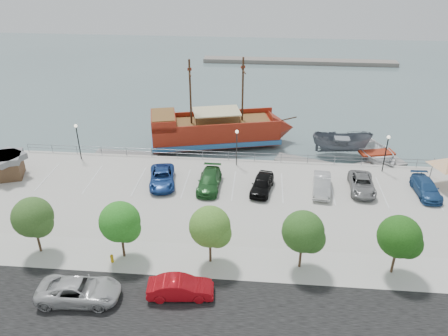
{
  "coord_description": "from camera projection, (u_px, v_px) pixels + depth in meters",
  "views": [
    {
      "loc": [
        2.49,
        -36.8,
        23.0
      ],
      "look_at": [
        -1.0,
        2.0,
        2.0
      ],
      "focal_mm": 35.0,
      "sensor_mm": 36.0,
      "label": 1
    }
  ],
  "objects": [
    {
      "name": "dock_mid",
      "position": [
        307.0,
        163.0,
        51.17
      ],
      "size": [
        7.61,
        4.38,
        0.42
      ],
      "primitive_type": "cube",
      "rotation": [
        0.0,
        0.0,
        -0.33
      ],
      "color": "gray",
      "rests_on": "ground"
    },
    {
      "name": "parked_car_e",
      "position": [
        262.0,
        184.0,
        43.81
      ],
      "size": [
        2.72,
        4.97,
        1.6
      ],
      "primitive_type": "imported",
      "rotation": [
        0.0,
        0.0,
        -0.18
      ],
      "color": "black",
      "rests_on": "land_slab"
    },
    {
      "name": "sidewalk",
      "position": [
        223.0,
        262.0,
        34.59
      ],
      "size": [
        100.0,
        4.0,
        0.05
      ],
      "primitive_type": "cube",
      "color": "#B9B6AF",
      "rests_on": "land_slab"
    },
    {
      "name": "shed",
      "position": [
        7.0,
        165.0,
        46.12
      ],
      "size": [
        3.98,
        3.98,
        2.58
      ],
      "rotation": [
        0.0,
        0.0,
        0.33
      ],
      "color": "brown",
      "rests_on": "land_slab"
    },
    {
      "name": "speedboat",
      "position": [
        376.0,
        155.0,
        51.76
      ],
      "size": [
        6.98,
        8.49,
        1.53
      ],
      "primitive_type": "imported",
      "rotation": [
        0.0,
        0.0,
        0.25
      ],
      "color": "white",
      "rests_on": "ground"
    },
    {
      "name": "dock_east",
      "position": [
        376.0,
        166.0,
        50.54
      ],
      "size": [
        7.53,
        4.97,
        0.42
      ],
      "primitive_type": "cube",
      "rotation": [
        0.0,
        0.0,
        0.43
      ],
      "color": "gray",
      "rests_on": "ground"
    },
    {
      "name": "tree_b",
      "position": [
        34.0,
        219.0,
        34.15
      ],
      "size": [
        3.3,
        3.2,
        5.0
      ],
      "color": "#473321",
      "rests_on": "sidewalk"
    },
    {
      "name": "parked_car_h",
      "position": [
        426.0,
        188.0,
        43.28
      ],
      "size": [
        2.24,
        5.06,
        1.44
      ],
      "primitive_type": "imported",
      "rotation": [
        0.0,
        0.0,
        0.05
      ],
      "color": "navy",
      "rests_on": "land_slab"
    },
    {
      "name": "patrol_boat",
      "position": [
        341.0,
        145.0,
        52.92
      ],
      "size": [
        7.15,
        2.83,
        2.74
      ],
      "primitive_type": "imported",
      "rotation": [
        0.0,
        0.0,
        1.55
      ],
      "color": "#585D66",
      "rests_on": "ground"
    },
    {
      "name": "parked_car_g",
      "position": [
        362.0,
        184.0,
        43.94
      ],
      "size": [
        2.68,
        5.27,
        1.43
      ],
      "primitive_type": "imported",
      "rotation": [
        0.0,
        0.0,
        -0.06
      ],
      "color": "gray",
      "rests_on": "land_slab"
    },
    {
      "name": "street",
      "position": [
        215.0,
        321.0,
        29.34
      ],
      "size": [
        100.0,
        8.0,
        0.04
      ],
      "primitive_type": "cube",
      "color": "black",
      "rests_on": "land_slab"
    },
    {
      "name": "ground",
      "position": [
        232.0,
        204.0,
        43.84
      ],
      "size": [
        160.0,
        160.0,
        0.0
      ],
      "primitive_type": "plane",
      "color": "slate"
    },
    {
      "name": "parked_car_d",
      "position": [
        209.0,
        181.0,
        44.41
      ],
      "size": [
        2.28,
        5.37,
        1.54
      ],
      "primitive_type": "imported",
      "rotation": [
        0.0,
        0.0,
        -0.02
      ],
      "color": "#205524",
      "rests_on": "land_slab"
    },
    {
      "name": "far_shore",
      "position": [
        299.0,
        61.0,
        91.08
      ],
      "size": [
        40.0,
        3.0,
        0.8
      ],
      "primitive_type": "cube",
      "color": "gray",
      "rests_on": "ground"
    },
    {
      "name": "pirate_ship",
      "position": [
        226.0,
        131.0,
        55.25
      ],
      "size": [
        18.87,
        9.14,
        11.69
      ],
      "rotation": [
        0.0,
        0.0,
        0.24
      ],
      "color": "maroon",
      "rests_on": "ground"
    },
    {
      "name": "lamp_post_right",
      "position": [
        387.0,
        147.0,
        46.41
      ],
      "size": [
        0.36,
        0.36,
        4.28
      ],
      "color": "black",
      "rests_on": "land_slab"
    },
    {
      "name": "street_van",
      "position": [
        79.0,
        291.0,
        30.72
      ],
      "size": [
        5.96,
        3.04,
        1.61
      ],
      "primitive_type": "imported",
      "rotation": [
        0.0,
        0.0,
        1.63
      ],
      "color": "#B4B4B4",
      "rests_on": "street"
    },
    {
      "name": "tree_c",
      "position": [
        121.0,
        223.0,
        33.59
      ],
      "size": [
        3.3,
        3.2,
        5.0
      ],
      "color": "#473321",
      "rests_on": "sidewalk"
    },
    {
      "name": "parked_car_c",
      "position": [
        162.0,
        178.0,
        45.05
      ],
      "size": [
        3.51,
        5.83,
        1.51
      ],
      "primitive_type": "imported",
      "rotation": [
        0.0,
        0.0,
        0.19
      ],
      "color": "navy",
      "rests_on": "land_slab"
    },
    {
      "name": "lamp_post_left",
      "position": [
        77.0,
        135.0,
        49.09
      ],
      "size": [
        0.36,
        0.36,
        4.28
      ],
      "color": "black",
      "rests_on": "land_slab"
    },
    {
      "name": "tree_e",
      "position": [
        305.0,
        233.0,
        32.49
      ],
      "size": [
        3.3,
        3.2,
        5.0
      ],
      "color": "#473321",
      "rests_on": "sidewalk"
    },
    {
      "name": "tree_f",
      "position": [
        401.0,
        238.0,
        31.93
      ],
      "size": [
        3.3,
        3.2,
        5.0
      ],
      "color": "#473321",
      "rests_on": "sidewalk"
    },
    {
      "name": "lamp_post_mid",
      "position": [
        237.0,
        141.0,
        47.67
      ],
      "size": [
        0.36,
        0.36,
        4.28
      ],
      "color": "black",
      "rests_on": "land_slab"
    },
    {
      "name": "dock_west",
      "position": [
        126.0,
        156.0,
        52.87
      ],
      "size": [
        7.87,
        2.56,
        0.44
      ],
      "primitive_type": "cube",
      "rotation": [
        0.0,
        0.0,
        -0.04
      ],
      "color": "slate",
      "rests_on": "ground"
    },
    {
      "name": "street_sedan",
      "position": [
        180.0,
        288.0,
        31.01
      ],
      "size": [
        4.86,
        2.11,
        1.55
      ],
      "primitive_type": "imported",
      "rotation": [
        0.0,
        0.0,
        1.67
      ],
      "color": "#B70D15",
      "rests_on": "street"
    },
    {
      "name": "fire_hydrant",
      "position": [
        112.0,
        258.0,
        34.39
      ],
      "size": [
        0.26,
        0.26,
        0.76
      ],
      "rotation": [
        0.0,
        0.0,
        -0.12
      ],
      "color": "#C8960C",
      "rests_on": "sidewalk"
    },
    {
      "name": "tree_d",
      "position": [
        212.0,
        228.0,
        33.04
      ],
      "size": [
        3.3,
        3.2,
        5.0
      ],
      "color": "#473321",
      "rests_on": "sidewalk"
    },
    {
      "name": "seawall_railing",
      "position": [
        237.0,
        156.0,
        49.96
      ],
      "size": [
        50.0,
        0.06,
        1.0
      ],
      "color": "slate",
      "rests_on": "land_slab"
    },
    {
      "name": "parked_car_f",
      "position": [
        322.0,
        185.0,
        43.72
      ],
      "size": [
        2.17,
        4.94,
        1.58
      ],
      "primitive_type": "imported",
      "rotation": [
        0.0,
        0.0,
        -0.11
      ],
      "color": "silver",
      "rests_on": "land_slab"
    }
  ]
}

